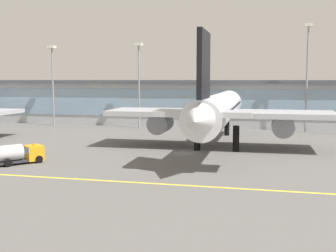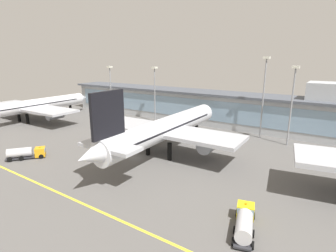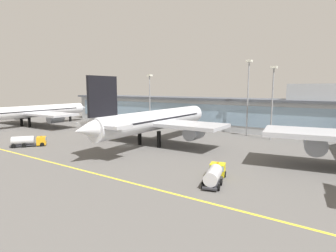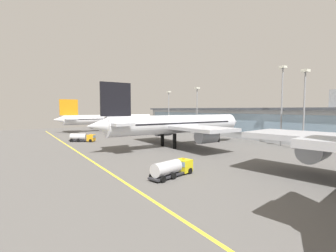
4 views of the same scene
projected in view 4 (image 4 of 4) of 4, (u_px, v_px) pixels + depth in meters
name	position (u px, v px, depth m)	size (l,w,h in m)	color
ground_plane	(151.00, 146.00, 76.73)	(188.22, 188.22, 0.00)	#5B5956
taxiway_centreline_stripe	(79.00, 153.00, 64.86)	(150.57, 0.50, 0.01)	yellow
terminal_building	(249.00, 122.00, 98.52)	(137.44, 14.00, 17.30)	#ADB2B7
airliner_near_left	(109.00, 120.00, 131.13)	(44.28, 55.83, 16.33)	black
airliner_near_right	(177.00, 125.00, 75.64)	(40.19, 55.47, 18.62)	black
fuel_tanker_truck	(173.00, 168.00, 42.07)	(4.91, 9.36, 2.90)	black
baggage_tug_near	(83.00, 137.00, 86.75)	(7.42, 8.66, 2.90)	black
apron_light_mast_west	(197.00, 103.00, 109.53)	(1.80, 1.80, 21.32)	gray
apron_light_mast_centre	(305.00, 98.00, 67.36)	(1.80, 1.80, 22.48)	gray
apron_light_mast_east	(169.00, 104.00, 129.83)	(1.80, 1.80, 21.12)	gray
apron_light_mast_far_east	(282.00, 94.00, 76.02)	(1.80, 1.80, 24.96)	gray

